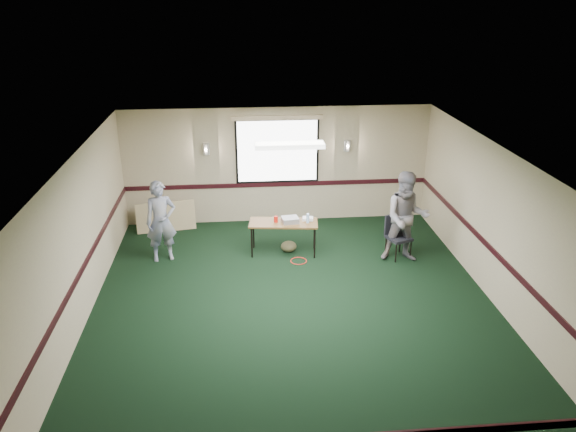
{
  "coord_description": "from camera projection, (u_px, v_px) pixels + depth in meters",
  "views": [
    {
      "loc": [
        -0.88,
        -8.34,
        5.18
      ],
      "look_at": [
        0.0,
        1.3,
        1.2
      ],
      "focal_mm": 35.0,
      "sensor_mm": 36.0,
      "label": 1
    }
  ],
  "objects": [
    {
      "name": "cable_coil",
      "position": [
        299.0,
        261.0,
        11.38
      ],
      "size": [
        0.4,
        0.4,
        0.02
      ],
      "primitive_type": "torus",
      "rotation": [
        0.0,
        0.0,
        0.21
      ],
      "color": "red",
      "rests_on": "ground"
    },
    {
      "name": "folded_table",
      "position": [
        166.0,
        217.0,
        12.7
      ],
      "size": [
        1.33,
        0.4,
        0.67
      ],
      "primitive_type": "cube",
      "rotation": [
        -0.21,
        0.0,
        0.16
      ],
      "color": "tan",
      "rests_on": "ground"
    },
    {
      "name": "person_right",
      "position": [
        406.0,
        217.0,
        11.11
      ],
      "size": [
        0.99,
        0.82,
        1.87
      ],
      "primitive_type": "imported",
      "rotation": [
        0.0,
        0.0,
        -0.13
      ],
      "color": "slate",
      "rests_on": "ground"
    },
    {
      "name": "water_bottle",
      "position": [
        308.0,
        218.0,
        11.41
      ],
      "size": [
        0.06,
        0.06,
        0.2
      ],
      "primitive_type": "cylinder",
      "color": "#93C0F0",
      "rests_on": "folding_table"
    },
    {
      "name": "conference_chair",
      "position": [
        397.0,
        233.0,
        11.45
      ],
      "size": [
        0.56,
        0.57,
        0.88
      ],
      "rotation": [
        0.0,
        0.0,
        0.36
      ],
      "color": "black",
      "rests_on": "ground"
    },
    {
      "name": "projector",
      "position": [
        290.0,
        220.0,
        11.45
      ],
      "size": [
        0.37,
        0.32,
        0.11
      ],
      "primitive_type": "cube",
      "rotation": [
        0.0,
        0.0,
        0.15
      ],
      "color": "gray",
      "rests_on": "folding_table"
    },
    {
      "name": "ground",
      "position": [
        295.0,
        308.0,
        9.73
      ],
      "size": [
        8.0,
        8.0,
        0.0
      ],
      "primitive_type": "plane",
      "color": "black",
      "rests_on": "ground"
    },
    {
      "name": "room_shell",
      "position": [
        284.0,
        182.0,
        11.08
      ],
      "size": [
        8.0,
        8.02,
        8.0
      ],
      "color": "#C4B78D",
      "rests_on": "ground"
    },
    {
      "name": "red_cup",
      "position": [
        276.0,
        219.0,
        11.47
      ],
      "size": [
        0.08,
        0.08,
        0.12
      ],
      "primitive_type": "cylinder",
      "color": "red",
      "rests_on": "folding_table"
    },
    {
      "name": "person_left",
      "position": [
        161.0,
        221.0,
        11.18
      ],
      "size": [
        0.69,
        0.53,
        1.66
      ],
      "primitive_type": "imported",
      "rotation": [
        0.0,
        0.0,
        0.25
      ],
      "color": "#435294",
      "rests_on": "ground"
    },
    {
      "name": "duffel_bag",
      "position": [
        289.0,
        246.0,
        11.76
      ],
      "size": [
        0.36,
        0.29,
        0.24
      ],
      "primitive_type": "ellipsoid",
      "rotation": [
        0.0,
        0.0,
        0.11
      ],
      "color": "#4C462B",
      "rests_on": "ground"
    },
    {
      "name": "folding_table",
      "position": [
        283.0,
        224.0,
        11.5
      ],
      "size": [
        1.45,
        0.72,
        0.7
      ],
      "rotation": [
        0.0,
        0.0,
        -0.12
      ],
      "color": "brown",
      "rests_on": "ground"
    },
    {
      "name": "game_console",
      "position": [
        308.0,
        219.0,
        11.58
      ],
      "size": [
        0.24,
        0.2,
        0.05
      ],
      "primitive_type": "cube",
      "rotation": [
        0.0,
        0.0,
        -0.12
      ],
      "color": "silver",
      "rests_on": "folding_table"
    }
  ]
}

